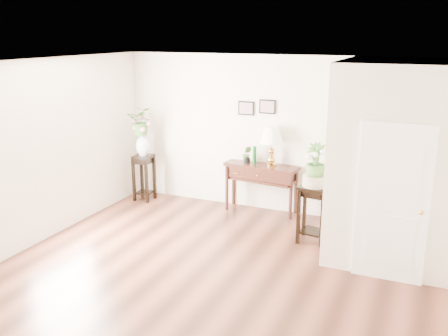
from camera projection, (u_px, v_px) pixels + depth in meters
The scene contains 20 objects.
floor at pixel (218, 275), 6.74m from camera, with size 6.00×5.50×0.02m, color brown.
ceiling at pixel (217, 64), 6.00m from camera, with size 6.00×5.50×0.02m, color white.
wall_back at pixel (281, 136), 8.81m from camera, with size 6.00×0.02×2.80m, color beige.
wall_front at pixel (76, 264), 3.94m from camera, with size 6.00×0.02×2.80m, color beige.
wall_left at pixel (36, 153), 7.52m from camera, with size 0.02×5.50×2.80m, color beige.
partition at pixel (401, 160), 7.15m from camera, with size 1.80×1.95×2.80m, color beige.
door at pixel (392, 204), 6.35m from camera, with size 0.90×0.05×2.10m, color white.
art_print_left at pixel (246, 108), 8.92m from camera, with size 0.30×0.02×0.25m, color black.
art_print_right at pixel (267, 107), 8.76m from camera, with size 0.30×0.02×0.25m, color black.
wall_ornament at pixel (340, 110), 7.44m from camera, with size 0.51×0.51×0.07m, color #AA783E.
console_table at pixel (261, 188), 9.01m from camera, with size 1.33×0.44×0.88m, color black.
table_lamp at pixel (272, 146), 8.74m from camera, with size 0.40×0.40×0.70m, color #BC8C37.
green_vase at pixel (254, 155), 8.90m from camera, with size 0.07×0.07×0.32m, color #0A4717.
potted_plant at pixel (247, 155), 8.96m from camera, with size 0.16×0.13×0.30m, color #3C722D.
plant_stand_a at pixel (144, 178), 9.64m from camera, with size 0.35×0.35×0.89m, color black.
porcelain_vase at pixel (143, 144), 9.46m from camera, with size 0.26×0.26×0.44m, color white, non-canonical shape.
lily_arrangement at pixel (142, 120), 9.34m from camera, with size 0.49×0.43×0.55m, color #3C722D.
plant_stand_b at pixel (313, 214), 7.72m from camera, with size 0.42×0.42×0.90m, color black.
ceramic_bowl at pixel (315, 181), 7.58m from camera, with size 0.38×0.38×0.17m, color beige.
narcissus at pixel (316, 161), 7.50m from camera, with size 0.31×0.31×0.55m, color #3C722D.
Camera 1 is at (2.50, -5.59, 3.18)m, focal length 40.00 mm.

